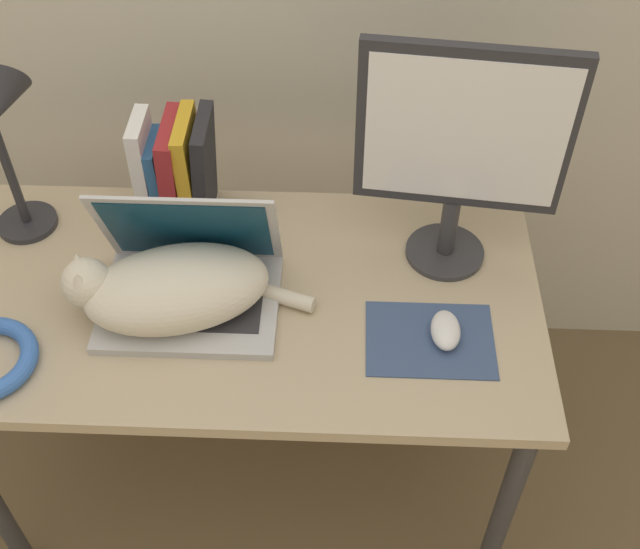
{
  "coord_description": "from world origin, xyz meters",
  "views": [
    {
      "loc": [
        0.2,
        -0.76,
        1.93
      ],
      "look_at": [
        0.16,
        0.29,
        0.82
      ],
      "focal_mm": 45.0,
      "sensor_mm": 36.0,
      "label": 1
    }
  ],
  "objects_px": {
    "computer_mouse": "(445,330)",
    "book_row": "(177,171)",
    "desk_lamp": "(4,128)",
    "external_monitor": "(461,147)",
    "laptop": "(190,280)",
    "cat": "(170,288)"
  },
  "relations": [
    {
      "from": "computer_mouse",
      "to": "book_row",
      "type": "relative_size",
      "value": 0.38
    },
    {
      "from": "desk_lamp",
      "to": "external_monitor",
      "type": "bearing_deg",
      "value": -1.66
    },
    {
      "from": "laptop",
      "to": "desk_lamp",
      "type": "relative_size",
      "value": 0.83
    },
    {
      "from": "external_monitor",
      "to": "computer_mouse",
      "type": "xyz_separation_m",
      "value": [
        -0.02,
        -0.23,
        -0.26
      ]
    },
    {
      "from": "book_row",
      "to": "desk_lamp",
      "type": "distance_m",
      "value": 0.35
    },
    {
      "from": "desk_lamp",
      "to": "computer_mouse",
      "type": "bearing_deg",
      "value": -16.41
    },
    {
      "from": "laptop",
      "to": "computer_mouse",
      "type": "xyz_separation_m",
      "value": [
        0.5,
        -0.08,
        -0.03
      ]
    },
    {
      "from": "cat",
      "to": "external_monitor",
      "type": "distance_m",
      "value": 0.62
    },
    {
      "from": "external_monitor",
      "to": "computer_mouse",
      "type": "distance_m",
      "value": 0.35
    },
    {
      "from": "cat",
      "to": "book_row",
      "type": "relative_size",
      "value": 1.92
    },
    {
      "from": "external_monitor",
      "to": "book_row",
      "type": "xyz_separation_m",
      "value": [
        -0.58,
        0.11,
        -0.16
      ]
    },
    {
      "from": "cat",
      "to": "desk_lamp",
      "type": "bearing_deg",
      "value": 147.36
    },
    {
      "from": "cat",
      "to": "desk_lamp",
      "type": "xyz_separation_m",
      "value": [
        -0.33,
        0.21,
        0.21
      ]
    },
    {
      "from": "laptop",
      "to": "book_row",
      "type": "bearing_deg",
      "value": 102.7
    },
    {
      "from": "computer_mouse",
      "to": "external_monitor",
      "type": "bearing_deg",
      "value": 86.14
    },
    {
      "from": "laptop",
      "to": "book_row",
      "type": "relative_size",
      "value": 1.4
    },
    {
      "from": "cat",
      "to": "book_row",
      "type": "height_order",
      "value": "book_row"
    },
    {
      "from": "laptop",
      "to": "external_monitor",
      "type": "relative_size",
      "value": 0.71
    },
    {
      "from": "laptop",
      "to": "computer_mouse",
      "type": "relative_size",
      "value": 3.65
    },
    {
      "from": "computer_mouse",
      "to": "desk_lamp",
      "type": "height_order",
      "value": "desk_lamp"
    },
    {
      "from": "book_row",
      "to": "cat",
      "type": "bearing_deg",
      "value": -84.66
    },
    {
      "from": "external_monitor",
      "to": "computer_mouse",
      "type": "bearing_deg",
      "value": -93.86
    }
  ]
}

